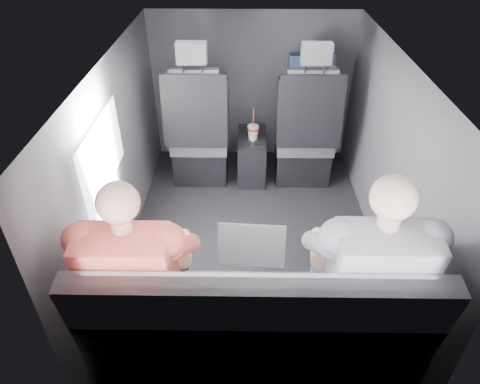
{
  "coord_description": "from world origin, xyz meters",
  "views": [
    {
      "loc": [
        -0.06,
        -2.42,
        2.16
      ],
      "look_at": [
        -0.09,
        -0.05,
        0.47
      ],
      "focal_mm": 32.0,
      "sensor_mm": 36.0,
      "label": 1
    }
  ],
  "objects_px": {
    "front_seat_left": "(200,138)",
    "rear_bench": "(255,333)",
    "laptop_silver": "(251,244)",
    "laptop_black": "(368,249)",
    "passenger_rear_right": "(365,274)",
    "front_seat_right": "(304,139)",
    "passenger_front_right": "(309,89)",
    "laptop_white": "(141,248)",
    "center_console": "(251,156)",
    "passenger_rear_left": "(140,273)",
    "soda_cup": "(253,132)"
  },
  "relations": [
    {
      "from": "laptop_black",
      "to": "passenger_rear_right",
      "type": "height_order",
      "value": "passenger_rear_right"
    },
    {
      "from": "laptop_white",
      "to": "front_seat_left",
      "type": "bearing_deg",
      "value": 84.96
    },
    {
      "from": "front_seat_right",
      "to": "passenger_rear_right",
      "type": "relative_size",
      "value": 1.0
    },
    {
      "from": "front_seat_right",
      "to": "laptop_silver",
      "type": "bearing_deg",
      "value": -106.52
    },
    {
      "from": "laptop_silver",
      "to": "passenger_front_right",
      "type": "xyz_separation_m",
      "value": [
        0.51,
        1.85,
        0.11
      ]
    },
    {
      "from": "rear_bench",
      "to": "passenger_rear_left",
      "type": "bearing_deg",
      "value": 170.38
    },
    {
      "from": "rear_bench",
      "to": "laptop_white",
      "type": "bearing_deg",
      "value": 155.94
    },
    {
      "from": "center_console",
      "to": "rear_bench",
      "type": "bearing_deg",
      "value": -90.0
    },
    {
      "from": "passenger_front_right",
      "to": "passenger_rear_right",
      "type": "bearing_deg",
      "value": -88.99
    },
    {
      "from": "laptop_black",
      "to": "passenger_rear_right",
      "type": "xyz_separation_m",
      "value": [
        -0.06,
        -0.18,
        0.01
      ]
    },
    {
      "from": "center_console",
      "to": "soda_cup",
      "type": "xyz_separation_m",
      "value": [
        0.01,
        -0.06,
        0.27
      ]
    },
    {
      "from": "front_seat_left",
      "to": "center_console",
      "type": "xyz_separation_m",
      "value": [
        0.45,
        0.04,
        -0.2
      ]
    },
    {
      "from": "rear_bench",
      "to": "soda_cup",
      "type": "bearing_deg",
      "value": 89.72
    },
    {
      "from": "front_seat_left",
      "to": "front_seat_right",
      "type": "height_order",
      "value": "same"
    },
    {
      "from": "rear_bench",
      "to": "passenger_front_right",
      "type": "distance_m",
      "value": 2.26
    },
    {
      "from": "center_console",
      "to": "passenger_rear_right",
      "type": "height_order",
      "value": "passenger_rear_right"
    },
    {
      "from": "front_seat_right",
      "to": "soda_cup",
      "type": "bearing_deg",
      "value": -177.05
    },
    {
      "from": "soda_cup",
      "to": "passenger_front_right",
      "type": "relative_size",
      "value": 0.4
    },
    {
      "from": "front_seat_right",
      "to": "laptop_black",
      "type": "xyz_separation_m",
      "value": [
        0.13,
        -1.63,
        0.24
      ]
    },
    {
      "from": "laptop_white",
      "to": "passenger_rear_right",
      "type": "bearing_deg",
      "value": -8.68
    },
    {
      "from": "rear_bench",
      "to": "passenger_rear_right",
      "type": "relative_size",
      "value": 1.26
    },
    {
      "from": "passenger_rear_left",
      "to": "passenger_front_right",
      "type": "bearing_deg",
      "value": 63.06
    },
    {
      "from": "laptop_black",
      "to": "soda_cup",
      "type": "bearing_deg",
      "value": 109.59
    },
    {
      "from": "laptop_white",
      "to": "passenger_front_right",
      "type": "height_order",
      "value": "passenger_front_right"
    },
    {
      "from": "front_seat_right",
      "to": "soda_cup",
      "type": "xyz_separation_m",
      "value": [
        -0.44,
        -0.02,
        0.07
      ]
    },
    {
      "from": "front_seat_left",
      "to": "front_seat_right",
      "type": "bearing_deg",
      "value": 0.0
    },
    {
      "from": "passenger_rear_left",
      "to": "passenger_rear_right",
      "type": "relative_size",
      "value": 0.97
    },
    {
      "from": "front_seat_right",
      "to": "soda_cup",
      "type": "distance_m",
      "value": 0.45
    },
    {
      "from": "laptop_black",
      "to": "passenger_rear_right",
      "type": "bearing_deg",
      "value": -107.22
    },
    {
      "from": "front_seat_left",
      "to": "laptop_black",
      "type": "bearing_deg",
      "value": -57.66
    },
    {
      "from": "front_seat_left",
      "to": "passenger_front_right",
      "type": "bearing_deg",
      "value": 15.38
    },
    {
      "from": "center_console",
      "to": "laptop_black",
      "type": "height_order",
      "value": "laptop_black"
    },
    {
      "from": "passenger_rear_right",
      "to": "front_seat_right",
      "type": "bearing_deg",
      "value": 92.35
    },
    {
      "from": "front_seat_left",
      "to": "passenger_rear_left",
      "type": "height_order",
      "value": "front_seat_left"
    },
    {
      "from": "passenger_front_right",
      "to": "laptop_white",
      "type": "bearing_deg",
      "value": -119.74
    },
    {
      "from": "passenger_rear_right",
      "to": "soda_cup",
      "type": "bearing_deg",
      "value": 106.1
    },
    {
      "from": "rear_bench",
      "to": "laptop_white",
      "type": "distance_m",
      "value": 0.73
    },
    {
      "from": "laptop_silver",
      "to": "passenger_rear_right",
      "type": "xyz_separation_m",
      "value": [
        0.55,
        -0.22,
        0.01
      ]
    },
    {
      "from": "center_console",
      "to": "passenger_rear_left",
      "type": "bearing_deg",
      "value": -106.91
    },
    {
      "from": "soda_cup",
      "to": "passenger_front_right",
      "type": "distance_m",
      "value": 0.62
    },
    {
      "from": "laptop_silver",
      "to": "rear_bench",
      "type": "bearing_deg",
      "value": -85.98
    },
    {
      "from": "front_seat_right",
      "to": "front_seat_left",
      "type": "bearing_deg",
      "value": 180.0
    },
    {
      "from": "laptop_silver",
      "to": "soda_cup",
      "type": "bearing_deg",
      "value": 88.87
    },
    {
      "from": "front_seat_right",
      "to": "center_console",
      "type": "xyz_separation_m",
      "value": [
        -0.45,
        0.04,
        -0.2
      ]
    },
    {
      "from": "passenger_rear_right",
      "to": "rear_bench",
      "type": "bearing_deg",
      "value": -169.78
    },
    {
      "from": "center_console",
      "to": "laptop_white",
      "type": "height_order",
      "value": "laptop_white"
    },
    {
      "from": "front_seat_left",
      "to": "laptop_silver",
      "type": "relative_size",
      "value": 3.62
    },
    {
      "from": "front_seat_left",
      "to": "rear_bench",
      "type": "bearing_deg",
      "value": -76.69
    },
    {
      "from": "laptop_white",
      "to": "passenger_front_right",
      "type": "xyz_separation_m",
      "value": [
        1.08,
        1.89,
        0.1
      ]
    },
    {
      "from": "front_seat_left",
      "to": "front_seat_right",
      "type": "relative_size",
      "value": 1.0
    }
  ]
}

